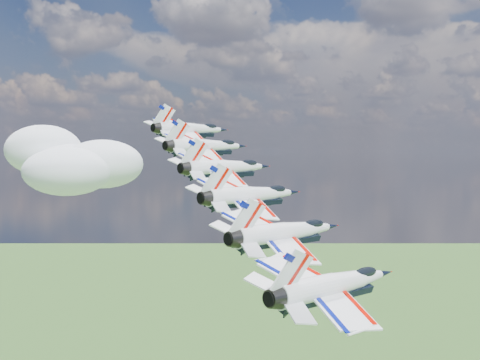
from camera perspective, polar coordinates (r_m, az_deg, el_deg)
The scene contains 7 objects.
cloud_left at distance 186.77m, azimuth -15.26°, elevation 1.82°, with size 42.18×33.14×16.57m, color white.
jet_0 at distance 98.19m, azimuth -4.54°, elevation 4.86°, with size 10.49×15.53×4.64m, color white, non-canonical shape.
jet_1 at distance 87.89m, azimuth -3.03°, elevation 3.25°, with size 10.49×15.53×4.64m, color white, non-canonical shape.
jet_2 at distance 77.75m, azimuth -1.14°, elevation 1.23°, with size 10.49×15.53×4.64m, color white, non-canonical shape.
jet_3 at distance 67.84m, azimuth 1.31°, elevation -1.40°, with size 10.49×15.53×4.64m, color white, non-canonical shape.
jet_4 at distance 58.30m, azimuth 4.59°, elevation -4.91°, with size 10.49×15.53×4.64m, color white, non-canonical shape.
jet_5 at distance 49.31m, azimuth 9.17°, elevation -9.70°, with size 10.49×15.53×4.64m, color white, non-canonical shape.
Camera 1 is at (18.65, -68.02, 153.04)m, focal length 45.00 mm.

